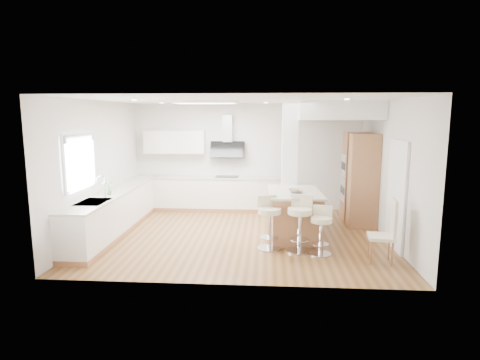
# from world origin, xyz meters

# --- Properties ---
(ground) EXTENTS (6.00, 6.00, 0.00)m
(ground) POSITION_xyz_m (0.00, 0.00, 0.00)
(ground) COLOR olive
(ground) RESTS_ON ground
(ceiling) EXTENTS (6.00, 5.00, 0.02)m
(ceiling) POSITION_xyz_m (0.00, 0.00, 0.00)
(ceiling) COLOR white
(ceiling) RESTS_ON ground
(wall_back) EXTENTS (6.00, 0.04, 2.80)m
(wall_back) POSITION_xyz_m (0.00, 2.50, 1.40)
(wall_back) COLOR silver
(wall_back) RESTS_ON ground
(wall_left) EXTENTS (0.04, 5.00, 2.80)m
(wall_left) POSITION_xyz_m (-3.00, 0.00, 1.40)
(wall_left) COLOR silver
(wall_left) RESTS_ON ground
(wall_right) EXTENTS (0.04, 5.00, 2.80)m
(wall_right) POSITION_xyz_m (3.00, 0.00, 1.40)
(wall_right) COLOR silver
(wall_right) RESTS_ON ground
(skylight) EXTENTS (4.10, 2.10, 0.06)m
(skylight) POSITION_xyz_m (-0.79, 0.60, 2.77)
(skylight) COLOR white
(skylight) RESTS_ON ground
(window_left) EXTENTS (0.06, 1.28, 1.07)m
(window_left) POSITION_xyz_m (-2.96, -0.90, 1.69)
(window_left) COLOR white
(window_left) RESTS_ON ground
(doorway_right) EXTENTS (0.05, 1.00, 2.10)m
(doorway_right) POSITION_xyz_m (2.97, -0.60, 1.00)
(doorway_right) COLOR #494239
(doorway_right) RESTS_ON ground
(counter_left) EXTENTS (0.63, 4.50, 1.35)m
(counter_left) POSITION_xyz_m (-2.70, 0.23, 0.46)
(counter_left) COLOR #A87248
(counter_left) RESTS_ON ground
(counter_back) EXTENTS (3.62, 0.63, 2.50)m
(counter_back) POSITION_xyz_m (-0.91, 2.22, 0.70)
(counter_back) COLOR #A87248
(counter_back) RESTS_ON ground
(pillar) EXTENTS (0.35, 0.35, 2.80)m
(pillar) POSITION_xyz_m (1.05, 0.95, 1.40)
(pillar) COLOR white
(pillar) RESTS_ON ground
(soffit) EXTENTS (1.78, 2.20, 0.40)m
(soffit) POSITION_xyz_m (2.10, 1.40, 2.60)
(soffit) COLOR white
(soffit) RESTS_ON ground
(oven_column) EXTENTS (0.63, 1.21, 2.10)m
(oven_column) POSITION_xyz_m (2.68, 1.23, 1.05)
(oven_column) COLOR #A87248
(oven_column) RESTS_ON ground
(peninsula) EXTENTS (1.12, 1.63, 1.03)m
(peninsula) POSITION_xyz_m (1.12, -0.01, 0.49)
(peninsula) COLOR #A87248
(peninsula) RESTS_ON ground
(bar_stool_a) EXTENTS (0.58, 0.58, 1.01)m
(bar_stool_a) POSITION_xyz_m (0.60, -0.82, 0.57)
(bar_stool_a) COLOR silver
(bar_stool_a) RESTS_ON ground
(bar_stool_b) EXTENTS (0.56, 0.56, 1.05)m
(bar_stool_b) POSITION_xyz_m (1.16, -0.93, 0.59)
(bar_stool_b) COLOR silver
(bar_stool_b) RESTS_ON ground
(bar_stool_c) EXTENTS (0.48, 0.48, 0.88)m
(bar_stool_c) POSITION_xyz_m (1.53, -1.06, 0.50)
(bar_stool_c) COLOR silver
(bar_stool_c) RESTS_ON ground
(dining_chair) EXTENTS (0.48, 0.48, 1.10)m
(dining_chair) POSITION_xyz_m (2.60, -1.40, 0.59)
(dining_chair) COLOR #EEE6C1
(dining_chair) RESTS_ON ground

